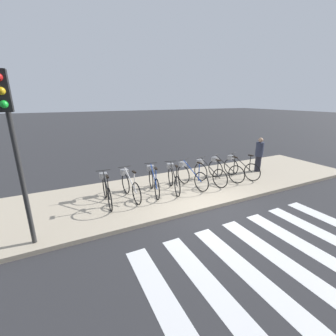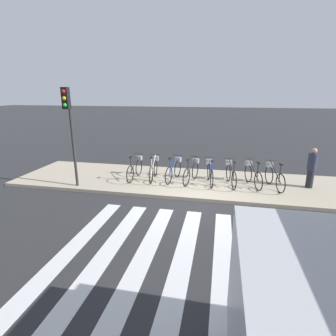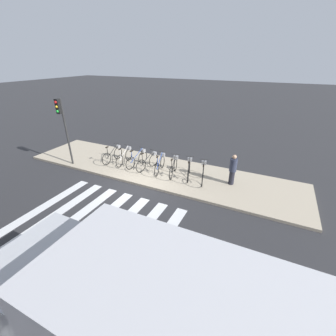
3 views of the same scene
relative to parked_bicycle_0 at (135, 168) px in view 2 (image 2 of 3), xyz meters
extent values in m
plane|color=#2D2D30|center=(2.78, -1.68, -0.58)|extent=(120.00, 120.00, 0.00)
cube|color=#B7A88E|center=(2.78, 0.13, -0.52)|extent=(15.55, 3.62, 0.12)
cube|color=silver|center=(0.08, -6.53, -0.57)|extent=(0.45, 8.00, 0.01)
cube|color=silver|center=(0.98, -6.53, -0.57)|extent=(0.45, 8.00, 0.01)
cube|color=silver|center=(1.88, -6.53, -0.57)|extent=(0.45, 8.00, 0.01)
cube|color=silver|center=(2.78, -6.53, -0.57)|extent=(0.45, 8.00, 0.01)
cube|color=silver|center=(3.68, -6.53, -0.57)|extent=(0.45, 8.00, 0.01)
cube|color=silver|center=(4.58, -6.53, -0.57)|extent=(0.45, 8.00, 0.01)
torus|color=black|center=(-0.03, -0.59, -0.10)|extent=(0.07, 0.72, 0.72)
torus|color=black|center=(0.02, 0.41, -0.10)|extent=(0.07, 0.72, 0.72)
cylinder|color=black|center=(0.00, -0.09, 0.20)|extent=(0.08, 1.01, 0.61)
cylinder|color=black|center=(-0.02, -0.45, 0.23)|extent=(0.03, 0.03, 0.65)
cube|color=black|center=(-0.02, -0.45, 0.58)|extent=(0.08, 0.20, 0.04)
cylinder|color=#262626|center=(0.02, 0.41, 0.52)|extent=(0.46, 0.05, 0.02)
cube|color=gray|center=(0.02, 0.46, 0.32)|extent=(0.25, 0.21, 0.18)
torus|color=black|center=(0.82, -0.51, -0.10)|extent=(0.08, 0.72, 0.72)
torus|color=black|center=(0.76, 0.48, -0.10)|extent=(0.08, 0.72, 0.72)
cylinder|color=silver|center=(0.79, -0.01, 0.20)|extent=(0.10, 1.01, 0.61)
cylinder|color=silver|center=(0.81, -0.37, 0.23)|extent=(0.03, 0.03, 0.65)
cube|color=black|center=(0.81, -0.37, 0.58)|extent=(0.08, 0.20, 0.04)
cylinder|color=#262626|center=(0.76, 0.48, 0.52)|extent=(0.46, 0.05, 0.02)
cube|color=gray|center=(0.75, 0.53, 0.32)|extent=(0.25, 0.22, 0.18)
torus|color=black|center=(1.53, -0.47, -0.10)|extent=(0.17, 0.72, 0.72)
torus|color=black|center=(1.72, 0.51, -0.10)|extent=(0.17, 0.72, 0.72)
cylinder|color=navy|center=(1.63, 0.02, 0.20)|extent=(0.23, 1.00, 0.61)
cylinder|color=navy|center=(1.56, -0.34, 0.23)|extent=(0.04, 0.04, 0.65)
cube|color=black|center=(1.56, -0.34, 0.58)|extent=(0.11, 0.21, 0.04)
cylinder|color=#262626|center=(1.72, 0.51, 0.52)|extent=(0.46, 0.11, 0.02)
cube|color=gray|center=(1.73, 0.55, 0.32)|extent=(0.27, 0.24, 0.18)
torus|color=black|center=(2.25, -0.55, -0.10)|extent=(0.21, 0.71, 0.72)
torus|color=black|center=(2.49, 0.42, -0.10)|extent=(0.21, 0.71, 0.72)
cylinder|color=black|center=(2.37, -0.06, 0.20)|extent=(0.27, 0.99, 0.61)
cylinder|color=black|center=(2.28, -0.41, 0.23)|extent=(0.04, 0.04, 0.65)
cube|color=black|center=(2.28, -0.41, 0.58)|extent=(0.12, 0.21, 0.04)
cylinder|color=#262626|center=(2.49, 0.42, 0.52)|extent=(0.45, 0.13, 0.02)
cube|color=gray|center=(2.50, 0.47, 0.32)|extent=(0.28, 0.25, 0.18)
torus|color=black|center=(3.22, -0.56, -0.10)|extent=(0.16, 0.72, 0.72)
torus|color=black|center=(3.05, 0.43, -0.10)|extent=(0.16, 0.72, 0.72)
cylinder|color=navy|center=(3.13, -0.07, 0.20)|extent=(0.20, 1.00, 0.61)
cylinder|color=navy|center=(3.19, -0.42, 0.23)|extent=(0.04, 0.04, 0.65)
cube|color=black|center=(3.19, -0.42, 0.58)|extent=(0.10, 0.21, 0.04)
cylinder|color=#262626|center=(3.05, 0.43, 0.52)|extent=(0.46, 0.10, 0.02)
cube|color=gray|center=(3.04, 0.47, 0.32)|extent=(0.27, 0.24, 0.18)
torus|color=black|center=(4.04, -0.57, -0.10)|extent=(0.17, 0.72, 0.72)
torus|color=black|center=(3.85, 0.41, -0.10)|extent=(0.17, 0.72, 0.72)
cylinder|color=black|center=(3.94, -0.08, 0.20)|extent=(0.23, 1.00, 0.61)
cylinder|color=black|center=(4.01, -0.43, 0.23)|extent=(0.04, 0.04, 0.65)
cube|color=black|center=(4.01, -0.43, 0.58)|extent=(0.11, 0.21, 0.04)
cylinder|color=#262626|center=(3.85, 0.41, 0.52)|extent=(0.46, 0.11, 0.02)
cube|color=gray|center=(3.84, 0.46, 0.32)|extent=(0.27, 0.24, 0.18)
torus|color=black|center=(4.92, -0.48, -0.10)|extent=(0.24, 0.70, 0.72)
torus|color=black|center=(4.64, 0.47, -0.10)|extent=(0.24, 0.70, 0.72)
cylinder|color=black|center=(4.78, 0.00, 0.20)|extent=(0.32, 0.98, 0.61)
cylinder|color=black|center=(4.88, -0.35, 0.23)|extent=(0.04, 0.04, 0.65)
cube|color=black|center=(4.88, -0.35, 0.58)|extent=(0.12, 0.21, 0.04)
cylinder|color=#262626|center=(4.64, 0.47, 0.52)|extent=(0.45, 0.15, 0.02)
cube|color=gray|center=(4.62, 0.52, 0.32)|extent=(0.29, 0.26, 0.18)
torus|color=black|center=(5.68, -0.55, -0.10)|extent=(0.22, 0.71, 0.72)
torus|color=black|center=(5.43, 0.41, -0.10)|extent=(0.22, 0.71, 0.72)
cylinder|color=black|center=(5.55, -0.07, 0.20)|extent=(0.28, 0.99, 0.61)
cylinder|color=black|center=(5.64, -0.42, 0.23)|extent=(0.04, 0.04, 0.65)
cube|color=black|center=(5.64, -0.42, 0.58)|extent=(0.12, 0.21, 0.04)
cylinder|color=#262626|center=(5.43, 0.41, 0.52)|extent=(0.45, 0.14, 0.02)
cube|color=gray|center=(5.42, 0.46, 0.32)|extent=(0.28, 0.25, 0.18)
cylinder|color=black|center=(4.25, -6.86, -0.13)|extent=(0.90, 0.22, 0.90)
cube|color=silver|center=(4.52, -7.86, 0.82)|extent=(1.63, 2.11, 1.62)
cylinder|color=#23232D|center=(6.90, 0.27, -0.10)|extent=(0.26, 0.26, 0.71)
cylinder|color=#2D3347|center=(6.90, 0.27, 0.57)|extent=(0.34, 0.34, 0.63)
sphere|color=tan|center=(6.90, 0.27, 0.98)|extent=(0.20, 0.20, 0.20)
cylinder|color=#2D2D2D|center=(-1.96, -1.33, 1.40)|extent=(0.10, 0.10, 3.70)
cube|color=black|center=(-1.96, -1.51, 2.87)|extent=(0.24, 0.20, 0.75)
sphere|color=red|center=(-1.96, -1.61, 3.10)|extent=(0.14, 0.14, 0.14)
sphere|color=gold|center=(-1.96, -1.61, 2.87)|extent=(0.14, 0.14, 0.14)
sphere|color=green|center=(-1.96, -1.61, 2.64)|extent=(0.14, 0.14, 0.14)
camera|label=1|loc=(-1.17, -6.72, 2.74)|focal=24.00mm
camera|label=2|loc=(3.49, -10.12, 3.08)|focal=28.00mm
camera|label=3|loc=(8.23, -9.70, 5.11)|focal=24.00mm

